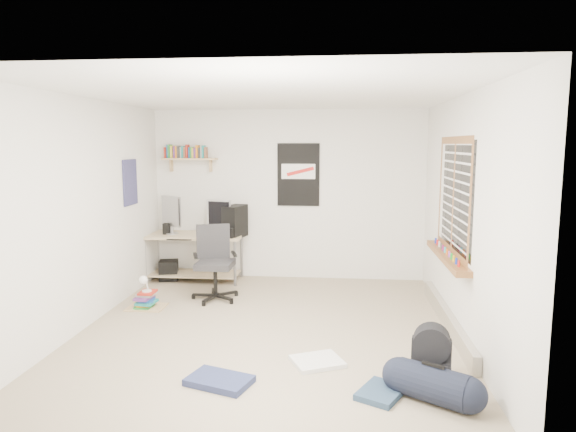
# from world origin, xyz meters

# --- Properties ---
(floor) EXTENTS (4.00, 4.50, 0.01)m
(floor) POSITION_xyz_m (0.00, 0.00, -0.01)
(floor) COLOR gray
(floor) RESTS_ON ground
(ceiling) EXTENTS (4.00, 4.50, 0.01)m
(ceiling) POSITION_xyz_m (0.00, 0.00, 2.50)
(ceiling) COLOR white
(ceiling) RESTS_ON ground
(back_wall) EXTENTS (4.00, 0.01, 2.50)m
(back_wall) POSITION_xyz_m (0.00, 2.25, 1.25)
(back_wall) COLOR silver
(back_wall) RESTS_ON ground
(left_wall) EXTENTS (0.01, 4.50, 2.50)m
(left_wall) POSITION_xyz_m (-2.00, 0.00, 1.25)
(left_wall) COLOR silver
(left_wall) RESTS_ON ground
(right_wall) EXTENTS (0.01, 4.50, 2.50)m
(right_wall) POSITION_xyz_m (2.00, 0.00, 1.25)
(right_wall) COLOR silver
(right_wall) RESTS_ON ground
(desk) EXTENTS (1.57, 1.14, 0.66)m
(desk) POSITION_xyz_m (-1.36, 1.93, 0.36)
(desk) COLOR tan
(desk) RESTS_ON floor
(monitor_left) EXTENTS (0.38, 0.32, 0.44)m
(monitor_left) POSITION_xyz_m (-1.68, 1.90, 0.87)
(monitor_left) COLOR #ACADB1
(monitor_left) RESTS_ON desk
(monitor_right) EXTENTS (0.37, 0.17, 0.40)m
(monitor_right) POSITION_xyz_m (-0.96, 1.85, 0.85)
(monitor_right) COLOR #A7A7AC
(monitor_right) RESTS_ON desk
(pc_tower) EXTENTS (0.32, 0.48, 0.47)m
(pc_tower) POSITION_xyz_m (-0.74, 1.93, 0.89)
(pc_tower) COLOR black
(pc_tower) RESTS_ON desk
(keyboard) EXTENTS (0.36, 0.13, 0.02)m
(keyboard) POSITION_xyz_m (-1.48, 1.68, 0.66)
(keyboard) COLOR black
(keyboard) RESTS_ON desk
(speaker_left) EXTENTS (0.10, 0.10, 0.20)m
(speaker_left) POSITION_xyz_m (-1.75, 1.89, 0.75)
(speaker_left) COLOR black
(speaker_left) RESTS_ON desk
(speaker_right) EXTENTS (0.11, 0.11, 0.18)m
(speaker_right) POSITION_xyz_m (-0.76, 1.68, 0.74)
(speaker_right) COLOR black
(speaker_right) RESTS_ON desk
(office_chair) EXTENTS (0.80, 0.80, 0.97)m
(office_chair) POSITION_xyz_m (-0.83, 1.03, 0.49)
(office_chair) COLOR #27272A
(office_chair) RESTS_ON floor
(wall_shelf) EXTENTS (0.80, 0.22, 0.24)m
(wall_shelf) POSITION_xyz_m (-1.45, 2.14, 1.78)
(wall_shelf) COLOR tan
(wall_shelf) RESTS_ON back_wall
(poster_back_wall) EXTENTS (0.62, 0.03, 0.92)m
(poster_back_wall) POSITION_xyz_m (0.15, 2.23, 1.55)
(poster_back_wall) COLOR black
(poster_back_wall) RESTS_ON back_wall
(poster_left_wall) EXTENTS (0.02, 0.42, 0.60)m
(poster_left_wall) POSITION_xyz_m (-1.99, 1.20, 1.50)
(poster_left_wall) COLOR navy
(poster_left_wall) RESTS_ON left_wall
(window) EXTENTS (0.10, 1.50, 1.26)m
(window) POSITION_xyz_m (1.95, 0.30, 1.45)
(window) COLOR brown
(window) RESTS_ON right_wall
(baseboard_heater) EXTENTS (0.08, 2.50, 0.18)m
(baseboard_heater) POSITION_xyz_m (1.96, 0.30, 0.09)
(baseboard_heater) COLOR #B7B2A8
(baseboard_heater) RESTS_ON floor
(backpack) EXTENTS (0.36, 0.31, 0.42)m
(backpack) POSITION_xyz_m (1.52, -1.17, 0.20)
(backpack) COLOR black
(backpack) RESTS_ON floor
(duffel_bag) EXTENTS (0.40, 0.40, 0.56)m
(duffel_bag) POSITION_xyz_m (1.49, -1.42, 0.14)
(duffel_bag) COLOR black
(duffel_bag) RESTS_ON floor
(tshirt) EXTENTS (0.55, 0.52, 0.04)m
(tshirt) POSITION_xyz_m (0.57, -0.80, 0.02)
(tshirt) COLOR silver
(tshirt) RESTS_ON floor
(jeans_a) EXTENTS (0.60, 0.48, 0.06)m
(jeans_a) POSITION_xyz_m (-0.23, -1.29, 0.03)
(jeans_a) COLOR #222A4D
(jeans_a) RESTS_ON floor
(jeans_b) EXTENTS (0.45, 0.50, 0.05)m
(jeans_b) POSITION_xyz_m (1.10, -1.36, 0.03)
(jeans_b) COLOR #21354C
(jeans_b) RESTS_ON floor
(book_stack) EXTENTS (0.55, 0.49, 0.31)m
(book_stack) POSITION_xyz_m (-1.60, 0.61, 0.15)
(book_stack) COLOR olive
(book_stack) RESTS_ON floor
(desk_lamp) EXTENTS (0.13, 0.20, 0.19)m
(desk_lamp) POSITION_xyz_m (-1.58, 0.59, 0.38)
(desk_lamp) COLOR white
(desk_lamp) RESTS_ON book_stack
(subwoofer) EXTENTS (0.32, 0.32, 0.30)m
(subwoofer) POSITION_xyz_m (-1.75, 1.91, 0.14)
(subwoofer) COLOR black
(subwoofer) RESTS_ON floor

